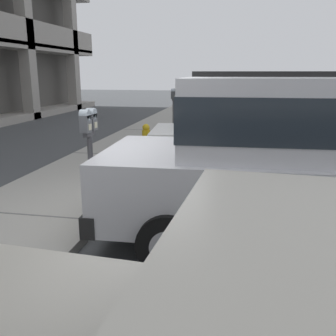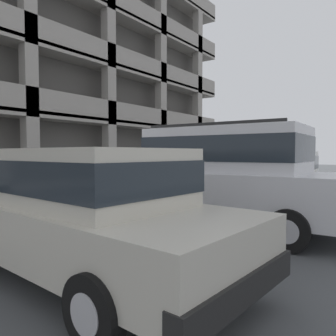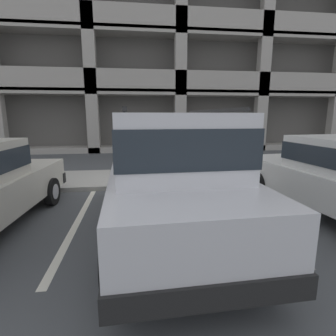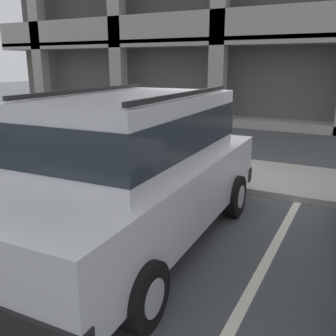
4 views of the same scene
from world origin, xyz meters
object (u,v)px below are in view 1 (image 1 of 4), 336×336
Objects in this scene: silver_suv at (309,157)px; dark_hatchback at (266,134)px; parking_meter_near at (89,137)px; fire_hydrant at (146,138)px; parking_meter_far at (174,101)px.

silver_suv reaches higher than dark_hatchback.
silver_suv is 2.73m from parking_meter_near.
parking_meter_near is (0.19, 2.72, 0.12)m from silver_suv.
silver_suv is 3.33× the size of parking_meter_near.
parking_meter_far is at bearing -6.40° from fire_hydrant.
parking_meter_near reaches higher than dark_hatchback.
dark_hatchback is at bearing -110.08° from fire_hydrant.
dark_hatchback is (3.40, 0.25, -0.27)m from silver_suv.
parking_meter_near is 6.59m from parking_meter_far.
parking_meter_far is at bearing 0.28° from parking_meter_near.
fire_hydrant is (4.23, 0.30, -0.74)m from parking_meter_near.
silver_suv is 3.42m from dark_hatchback.
parking_meter_near is (-3.22, 2.46, 0.38)m from dark_hatchback.
silver_suv is at bearing -145.65° from fire_hydrant.
silver_suv is 1.05× the size of dark_hatchback.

